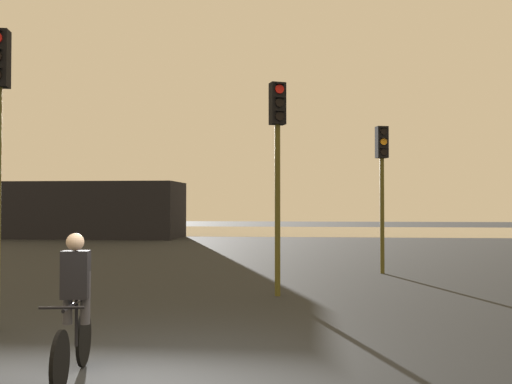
% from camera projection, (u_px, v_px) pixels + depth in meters
% --- Properties ---
extents(ground_plane, '(120.00, 120.00, 0.00)m').
position_uv_depth(ground_plane, '(171.00, 373.00, 6.57)').
color(ground_plane, black).
extents(water_strip, '(80.00, 16.00, 0.01)m').
position_uv_depth(water_strip, '(289.00, 231.00, 42.25)').
color(water_strip, '#9E937F').
rests_on(water_strip, ground).
extents(distant_building, '(11.30, 4.00, 3.26)m').
position_uv_depth(distant_building, '(84.00, 210.00, 33.47)').
color(distant_building, black).
rests_on(distant_building, ground).
extents(traffic_light_far_right, '(0.38, 0.39, 4.17)m').
position_uv_depth(traffic_light_far_right, '(382.00, 171.00, 16.16)').
color(traffic_light_far_right, '#4C4719').
rests_on(traffic_light_far_right, ground).
extents(traffic_light_center, '(0.39, 0.41, 4.56)m').
position_uv_depth(traffic_light_center, '(278.00, 148.00, 12.19)').
color(traffic_light_center, '#4C4719').
rests_on(traffic_light_center, ground).
extents(cyclist, '(0.49, 1.69, 1.62)m').
position_uv_depth(cyclist, '(75.00, 304.00, 6.40)').
color(cyclist, black).
rests_on(cyclist, ground).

